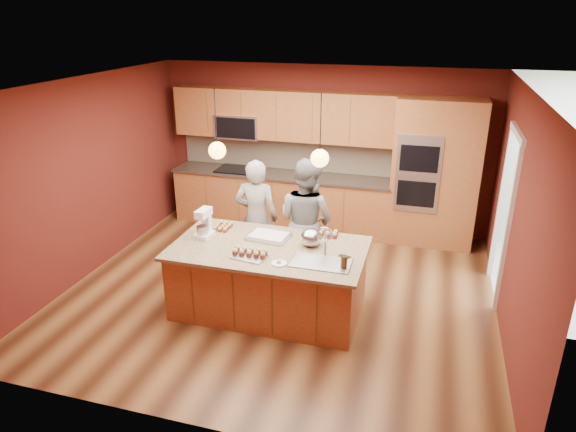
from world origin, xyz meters
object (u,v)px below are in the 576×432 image
(person_left, at_px, (257,218))
(island, at_px, (270,278))
(mixing_bowl, at_px, (311,238))
(person_right, at_px, (306,221))
(stand_mixer, at_px, (204,225))

(person_left, bearing_deg, island, 113.59)
(mixing_bowl, bearing_deg, person_left, 142.68)
(island, distance_m, person_right, 1.03)
(person_left, xyz_separation_m, stand_mixer, (-0.40, -0.83, 0.18))
(person_left, distance_m, person_right, 0.71)
(person_left, bearing_deg, mixing_bowl, 138.04)
(island, xyz_separation_m, person_left, (-0.49, 0.91, 0.39))
(person_right, distance_m, stand_mixer, 1.39)
(island, distance_m, person_left, 1.10)
(island, height_order, person_right, person_right)
(island, height_order, mixing_bowl, island)
(stand_mixer, bearing_deg, mixing_bowl, 8.82)
(person_right, height_order, mixing_bowl, person_right)
(person_right, relative_size, mixing_bowl, 6.60)
(person_left, xyz_separation_m, person_right, (0.71, 0.00, 0.04))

